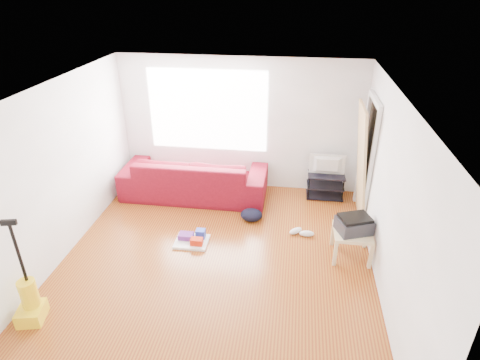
# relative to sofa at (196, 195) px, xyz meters

# --- Properties ---
(room) EXTENTS (4.51, 5.01, 2.51)m
(room) POSITION_rel_sofa_xyz_m (0.85, -1.80, 1.25)
(room) COLOR maroon
(room) RESTS_ON ground
(sofa) EXTENTS (2.67, 1.04, 0.78)m
(sofa) POSITION_rel_sofa_xyz_m (0.00, 0.00, 0.00)
(sofa) COLOR #530614
(sofa) RESTS_ON ground
(tv_stand) EXTENTS (0.68, 0.40, 0.46)m
(tv_stand) POSITION_rel_sofa_xyz_m (2.43, 0.27, 0.24)
(tv_stand) COLOR black
(tv_stand) RESTS_ON ground
(tv) EXTENTS (0.65, 0.08, 0.37)m
(tv) POSITION_rel_sofa_xyz_m (2.43, 0.27, 0.65)
(tv) COLOR black
(tv) RESTS_ON tv_stand
(side_table) EXTENTS (0.55, 0.55, 0.44)m
(side_table) POSITION_rel_sofa_xyz_m (2.73, -1.49, 0.37)
(side_table) COLOR tan
(side_table) RESTS_ON ground
(printer) EXTENTS (0.57, 0.50, 0.25)m
(printer) POSITION_rel_sofa_xyz_m (2.73, -1.49, 0.56)
(printer) COLOR black
(printer) RESTS_ON side_table
(bucket) EXTENTS (0.36, 0.36, 0.28)m
(bucket) POSITION_rel_sofa_xyz_m (0.99, -0.34, 0.00)
(bucket) COLOR #091B9D
(bucket) RESTS_ON ground
(toilet_paper) EXTENTS (0.13, 0.13, 0.12)m
(toilet_paper) POSITION_rel_sofa_xyz_m (0.98, -0.33, 0.20)
(toilet_paper) COLOR beige
(toilet_paper) RESTS_ON bucket
(cleaning_tray) EXTENTS (0.52, 0.42, 0.18)m
(cleaning_tray) POSITION_rel_sofa_xyz_m (0.32, -1.49, 0.06)
(cleaning_tray) COLOR white
(cleaning_tray) RESTS_ON ground
(backpack) EXTENTS (0.38, 0.30, 0.21)m
(backpack) POSITION_rel_sofa_xyz_m (1.16, -0.73, 0.00)
(backpack) COLOR black
(backpack) RESTS_ON ground
(sneakers) EXTENTS (0.43, 0.23, 0.10)m
(sneakers) POSITION_rel_sofa_xyz_m (2.00, -1.05, 0.05)
(sneakers) COLOR silver
(sneakers) RESTS_ON ground
(vacuum) EXTENTS (0.36, 0.39, 1.38)m
(vacuum) POSITION_rel_sofa_xyz_m (-1.22, -3.28, 0.26)
(vacuum) COLOR yellow
(vacuum) RESTS_ON ground
(door_panel) EXTENTS (0.25, 0.79, 1.98)m
(door_panel) POSITION_rel_sofa_xyz_m (2.91, -0.36, 0.00)
(door_panel) COLOR tan
(door_panel) RESTS_ON ground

